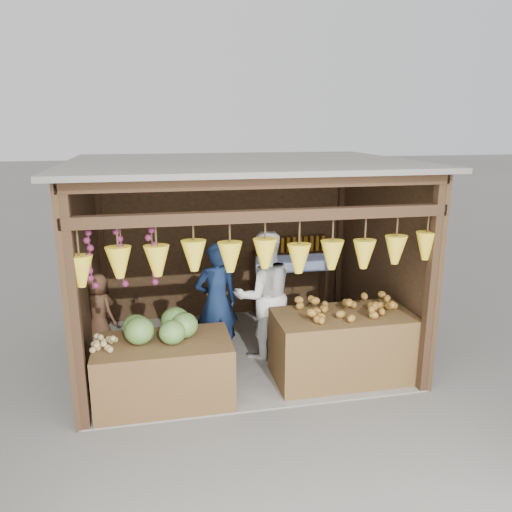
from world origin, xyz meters
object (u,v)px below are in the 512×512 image
(counter_right, at_px, (342,346))
(vendor_seated, at_px, (99,310))
(counter_left, at_px, (164,372))
(woman_standing, at_px, (264,295))
(man_standing, at_px, (217,302))

(counter_right, height_order, vendor_seated, vendor_seated)
(counter_left, bearing_deg, woman_standing, 33.87)
(man_standing, bearing_deg, counter_right, 139.08)
(counter_left, relative_size, vendor_seated, 1.56)
(counter_left, height_order, counter_right, counter_right)
(man_standing, bearing_deg, vendor_seated, -10.76)
(counter_right, bearing_deg, woman_standing, 135.35)
(counter_left, distance_m, counter_right, 2.19)
(vendor_seated, bearing_deg, woman_standing, -140.01)
(man_standing, distance_m, vendor_seated, 1.52)
(man_standing, relative_size, vendor_seated, 1.66)
(counter_left, relative_size, man_standing, 0.94)
(counter_left, height_order, woman_standing, woman_standing)
(vendor_seated, bearing_deg, counter_left, 170.07)
(counter_left, distance_m, man_standing, 1.31)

